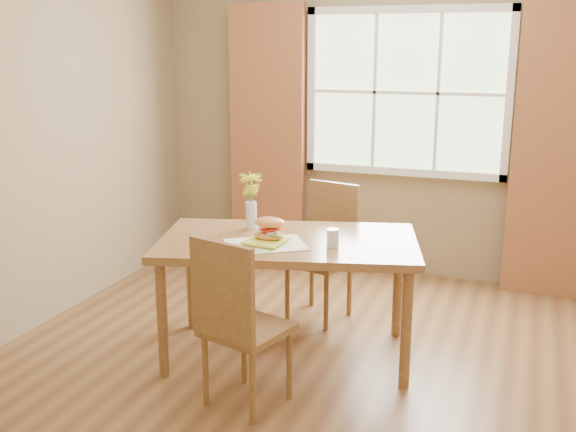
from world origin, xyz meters
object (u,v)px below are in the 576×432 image
(dining_table, at_px, (288,251))
(croissant_sandwich, at_px, (269,229))
(chair_far, at_px, (325,244))
(water_glass, at_px, (333,238))
(flower_vase, at_px, (251,195))
(chair_near, at_px, (237,317))

(dining_table, relative_size, croissant_sandwich, 8.86)
(chair_far, xyz_separation_m, croissant_sandwich, (-0.10, -0.80, 0.31))
(dining_table, xyz_separation_m, water_glass, (0.30, -0.06, 0.13))
(dining_table, height_order, chair_far, chair_far)
(dining_table, distance_m, chair_far, 0.72)
(croissant_sandwich, bearing_deg, water_glass, 5.87)
(chair_far, height_order, croissant_sandwich, chair_far)
(chair_far, bearing_deg, water_glass, -55.89)
(dining_table, bearing_deg, flower_vase, 139.79)
(chair_far, relative_size, water_glass, 8.88)
(chair_far, relative_size, flower_vase, 2.65)
(dining_table, relative_size, chair_far, 1.81)
(dining_table, bearing_deg, chair_near, -106.73)
(chair_near, bearing_deg, water_glass, 79.14)
(flower_vase, bearing_deg, chair_near, -71.85)
(croissant_sandwich, bearing_deg, dining_table, 52.94)
(chair_far, bearing_deg, dining_table, -77.41)
(water_glass, height_order, flower_vase, flower_vase)
(dining_table, distance_m, chair_near, 0.72)
(chair_near, distance_m, croissant_sandwich, 0.67)
(chair_near, relative_size, water_glass, 8.92)
(croissant_sandwich, relative_size, flower_vase, 0.54)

